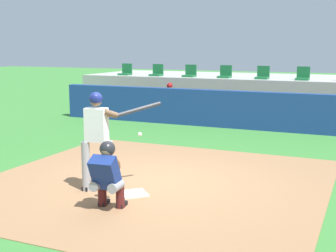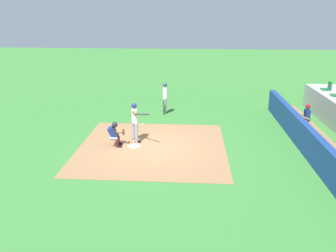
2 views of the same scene
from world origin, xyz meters
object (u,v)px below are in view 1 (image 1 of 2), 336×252
home_plate (134,193)px  catcher_crouched (108,173)px  dugout_player_0 (168,100)px  stadium_seat_1 (157,73)px  batter_at_plate (99,135)px  stadium_seat_4 (263,75)px  stadium_seat_0 (126,72)px  stadium_seat_3 (225,74)px  stadium_seat_5 (303,76)px  stadium_seat_2 (190,73)px

home_plate → catcher_crouched: (-0.03, -0.81, 0.59)m
catcher_crouched → dugout_player_0: dugout_player_0 is taller
dugout_player_0 → stadium_seat_1: bearing=124.7°
batter_at_plate → stadium_seat_4: 10.25m
home_plate → dugout_player_0: bearing=109.7°
home_plate → stadium_seat_4: 10.29m
catcher_crouched → stadium_seat_0: size_ratio=3.27×
stadium_seat_0 → stadium_seat_4: 5.78m
home_plate → stadium_seat_3: bearing=98.1°
batter_at_plate → stadium_seat_3: (-0.77, 10.22, 0.50)m
home_plate → stadium_seat_0: (-5.78, 10.18, 1.51)m
batter_at_plate → stadium_seat_5: (2.12, 10.22, 0.50)m
stadium_seat_0 → stadium_seat_4: same height
dugout_player_0 → stadium_seat_4: bearing=34.8°
catcher_crouched → dugout_player_0: size_ratio=1.21×
stadium_seat_1 → stadium_seat_4: same height
batter_at_plate → stadium_seat_4: stadium_seat_4 is taller
stadium_seat_1 → stadium_seat_3: size_ratio=1.00×
stadium_seat_0 → stadium_seat_3: bearing=0.0°
stadium_seat_1 → dugout_player_0: bearing=-55.3°
stadium_seat_2 → stadium_seat_5: 4.33m
dugout_player_0 → stadium_seat_3: size_ratio=2.71×
stadium_seat_0 → stadium_seat_1: 1.44m
stadium_seat_5 → stadium_seat_1: bearing=180.0°
home_plate → batter_at_plate: batter_at_plate is taller
stadium_seat_1 → stadium_seat_5: (5.78, 0.00, 0.00)m
dugout_player_0 → stadium_seat_0: stadium_seat_0 is taller
stadium_seat_5 → stadium_seat_0: bearing=180.0°
batter_at_plate → catcher_crouched: batter_at_plate is taller
batter_at_plate → stadium_seat_5: stadium_seat_5 is taller
batter_at_plate → stadium_seat_5: 10.45m
dugout_player_0 → stadium_seat_4: 3.66m
stadium_seat_0 → stadium_seat_5: 7.22m
stadium_seat_3 → batter_at_plate: bearing=-85.7°
stadium_seat_0 → dugout_player_0: bearing=-35.5°
dugout_player_0 → catcher_crouched: bearing=-72.1°
home_plate → stadium_seat_0: size_ratio=0.92×
dugout_player_0 → stadium_seat_0: size_ratio=2.71×
home_plate → batter_at_plate: 1.22m
dugout_player_0 → stadium_seat_2: 2.21m
stadium_seat_0 → catcher_crouched: bearing=-62.4°
stadium_seat_0 → stadium_seat_2: bearing=0.0°
catcher_crouched → stadium_seat_2: size_ratio=3.27×
stadium_seat_2 → stadium_seat_3: size_ratio=1.00×
stadium_seat_0 → stadium_seat_2: size_ratio=1.00×
dugout_player_0 → stadium_seat_5: 4.90m
stadium_seat_1 → stadium_seat_5: size_ratio=1.00×
home_plate → stadium_seat_2: (-2.89, 10.18, 1.51)m
batter_at_plate → stadium_seat_2: (-2.21, 10.22, 0.50)m
stadium_seat_5 → home_plate: bearing=-98.1°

